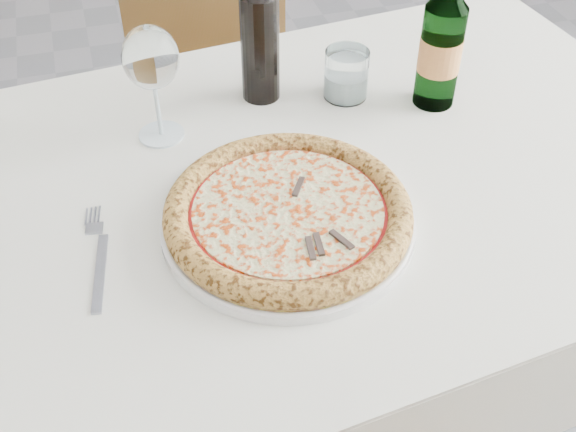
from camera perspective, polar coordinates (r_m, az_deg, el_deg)
name	(u,v)px	position (r m, az deg, el deg)	size (l,w,h in m)	color
dining_table	(270,228)	(1.11, -1.43, -0.97)	(1.46, 0.96, 0.76)	brown
chair_far	(209,51)	(1.83, -6.27, 12.86)	(0.45, 0.45, 0.93)	brown
plate	(288,222)	(0.97, 0.00, -0.49)	(0.34, 0.34, 0.02)	white
pizza	(288,212)	(0.96, 0.00, 0.28)	(0.33, 0.33, 0.03)	#E8C651
fork	(98,258)	(0.97, -14.77, -3.21)	(0.03, 0.19, 0.00)	#969DB0
wine_glass	(151,60)	(1.09, -10.79, 12.00)	(0.08, 0.08, 0.19)	silver
tumbler	(346,77)	(1.22, 4.61, 10.88)	(0.07, 0.07, 0.08)	white
beer_bottle	(441,45)	(1.19, 12.02, 13.08)	(0.07, 0.07, 0.26)	#2C552D
wine_bottle	(260,37)	(1.18, -2.25, 13.98)	(0.06, 0.06, 0.26)	black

